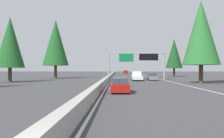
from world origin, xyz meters
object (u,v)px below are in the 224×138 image
object	(u,v)px
conifer_right_mid	(174,54)
pickup_far_center	(137,76)
conifer_left_mid	(56,43)
minivan_distant_b	(126,72)
sedan_near_right	(152,77)
sign_gantry_overhead	(137,57)
conifer_left_near	(10,42)
conifer_right_near	(201,33)
sedan_distant_a	(120,86)

from	to	relation	value
conifer_right_mid	pickup_far_center	bearing A→B (deg)	151.96
conifer_left_mid	pickup_far_center	bearing A→B (deg)	-119.27
minivan_distant_b	sedan_near_right	bearing A→B (deg)	-176.99
pickup_far_center	minivan_distant_b	size ratio (longest dim) A/B	1.12
pickup_far_center	conifer_right_mid	xyz separation A→B (m)	(25.95, -13.82, 6.22)
sedan_near_right	conifer_left_mid	distance (m)	26.16
sign_gantry_overhead	pickup_far_center	distance (m)	5.85
sedan_near_right	conifer_right_mid	world-z (taller)	conifer_right_mid
minivan_distant_b	conifer_left_near	distance (m)	73.57
conifer_right_near	conifer_left_mid	xyz separation A→B (m)	(19.26, 29.58, 0.53)
sedan_near_right	conifer_left_near	size ratio (longest dim) A/B	0.37
sedan_near_right	minivan_distant_b	world-z (taller)	minivan_distant_b
sedan_distant_a	conifer_left_mid	distance (m)	39.67
sedan_near_right	conifer_right_near	size ratio (longest dim) A/B	0.32
conifer_right_near	conifer_right_mid	world-z (taller)	conifer_right_near
conifer_left_near	conifer_left_mid	world-z (taller)	conifer_left_mid
pickup_far_center	conifer_right_mid	distance (m)	30.05
sign_gantry_overhead	conifer_left_near	xyz separation A→B (m)	(-10.23, 23.77, 2.18)
sedan_distant_a	conifer_left_near	xyz separation A→B (m)	(18.45, 19.66, 6.47)
sign_gantry_overhead	conifer_left_mid	distance (m)	21.43
minivan_distant_b	pickup_far_center	bearing A→B (deg)	-180.00
conifer_right_mid	conifer_left_mid	bearing A→B (deg)	114.29
sedan_near_right	conifer_left_mid	size ratio (longest dim) A/B	0.30
sedan_distant_a	sign_gantry_overhead	bearing A→B (deg)	-8.17
pickup_far_center	conifer_left_mid	distance (m)	23.76
pickup_far_center	sign_gantry_overhead	bearing A→B (deg)	-6.22
conifer_left_near	sign_gantry_overhead	bearing A→B (deg)	-66.71
sign_gantry_overhead	pickup_far_center	bearing A→B (deg)	173.78
minivan_distant_b	conifer_right_near	distance (m)	72.90
minivan_distant_b	conifer_left_near	size ratio (longest dim) A/B	0.42
sedan_near_right	minivan_distant_b	size ratio (longest dim) A/B	0.88
sign_gantry_overhead	sedan_distant_a	distance (m)	29.29
sedan_near_right	sedan_distant_a	bearing A→B (deg)	164.81
sedan_near_right	conifer_left_mid	xyz separation A→B (m)	(9.85, 22.76, 8.33)
sedan_distant_a	pickup_far_center	size ratio (longest dim) A/B	0.79
sign_gantry_overhead	conifer_right_mid	xyz separation A→B (m)	(21.76, -13.36, 2.16)
conifer_right_near	conifer_left_mid	size ratio (longest dim) A/B	0.94
sign_gantry_overhead	conifer_left_mid	xyz separation A→B (m)	(6.73, 19.94, 4.04)
conifer_right_near	conifer_right_mid	bearing A→B (deg)	-6.18
conifer_left_near	conifer_right_near	bearing A→B (deg)	-93.94
sign_gantry_overhead	conifer_right_near	size ratio (longest dim) A/B	0.91
pickup_far_center	sedan_near_right	size ratio (longest dim) A/B	1.27
minivan_distant_b	conifer_right_mid	distance (m)	40.45
minivan_distant_b	conifer_right_near	size ratio (longest dim) A/B	0.36
sign_gantry_overhead	conifer_left_mid	size ratio (longest dim) A/B	0.86
pickup_far_center	conifer_left_near	world-z (taller)	conifer_left_near
conifer_left_near	sedan_near_right	bearing A→B (deg)	-75.01
conifer_right_mid	conifer_left_near	distance (m)	49.02
minivan_distant_b	conifer_left_near	xyz separation A→B (m)	(-69.50, 23.31, 6.21)
pickup_far_center	minivan_distant_b	world-z (taller)	pickup_far_center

